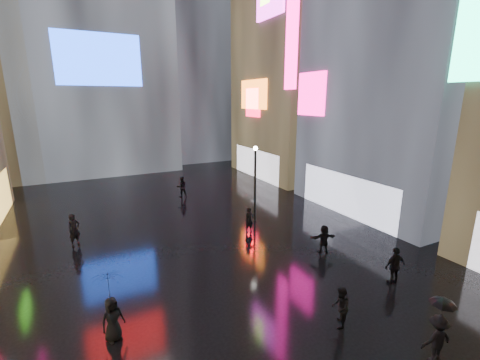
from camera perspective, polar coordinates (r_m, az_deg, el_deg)
ground at (r=21.74m, az=-9.68°, el=-8.19°), size 140.00×140.00×0.00m
building_right_far at (r=36.92m, az=10.36°, el=22.98°), size 10.28×12.00×28.00m
tower_flank_right at (r=48.44m, az=-9.60°, el=24.48°), size 12.00×12.00×34.00m
lamp_far at (r=21.63m, az=2.70°, el=0.11°), size 0.30×0.30×5.20m
pedestrian_1 at (r=13.17m, az=17.40°, el=-20.76°), size 0.98×0.97×1.59m
pedestrian_2 at (r=12.99m, az=31.57°, el=-22.89°), size 1.15×0.82×1.62m
pedestrian_3 at (r=16.54m, az=25.84°, el=-13.57°), size 1.10×0.59×1.78m
pedestrian_4 at (r=12.87m, az=-21.72°, el=-21.99°), size 0.93×0.76×1.63m
pedestrian_5 at (r=18.37m, az=14.67°, el=-10.11°), size 1.53×0.86×1.58m
pedestrian_6 at (r=20.76m, az=-27.37°, el=-7.92°), size 0.83×0.77×1.91m
pedestrian_7 at (r=27.96m, az=-10.31°, el=-1.21°), size 0.93×0.77×1.78m
umbrella_1 at (r=12.37m, az=32.28°, el=-18.60°), size 0.81×0.81×0.66m
umbrella_2 at (r=12.17m, az=-22.30°, el=-17.00°), size 1.08×1.10×0.97m
pedestrian_8 at (r=20.37m, az=1.66°, el=-7.12°), size 0.59×0.39×1.61m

